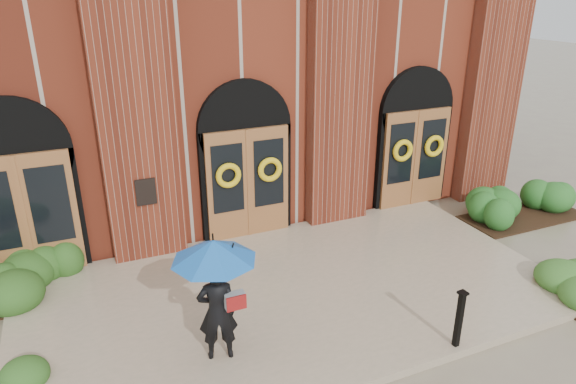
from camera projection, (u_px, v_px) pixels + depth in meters
ground at (298, 300)px, 9.64m from camera, size 90.00×90.00×0.00m
landing at (295, 293)px, 9.74m from camera, size 10.00×5.30×0.15m
church_building at (181, 55)px, 15.80m from camera, size 16.20×12.53×7.00m
man_with_umbrella at (216, 277)px, 7.46m from camera, size 1.51×1.51×2.02m
metal_post at (459, 318)px, 8.02m from camera, size 0.15×0.15×1.00m
hedge_wall_right at (525, 204)px, 12.95m from camera, size 2.91×1.16×0.75m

